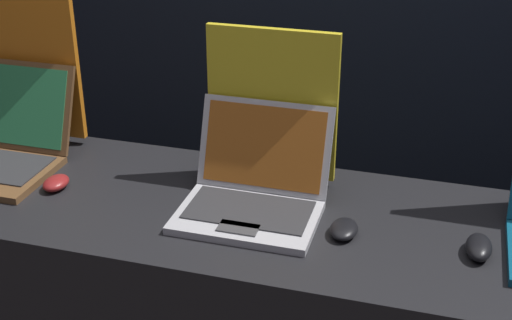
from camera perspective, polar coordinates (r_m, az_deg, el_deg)
name	(u,v)px	position (r m, az deg, el deg)	size (l,w,h in m)	color
mouse_front	(56,183)	(2.05, -15.71, -1.78)	(0.06, 0.09, 0.03)	maroon
promo_stand_front	(26,68)	(2.31, -17.91, 7.00)	(0.36, 0.07, 0.49)	black
laptop_middle	(254,189)	(1.86, -0.15, -2.30)	(0.36, 0.34, 0.25)	#B7B7BC
mouse_middle	(344,229)	(1.78, 7.04, -5.50)	(0.07, 0.10, 0.03)	black
promo_stand_middle	(272,111)	(1.94, 1.28, 3.95)	(0.36, 0.07, 0.44)	black
mouse_back	(479,247)	(1.77, 17.39, -6.67)	(0.06, 0.11, 0.04)	black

